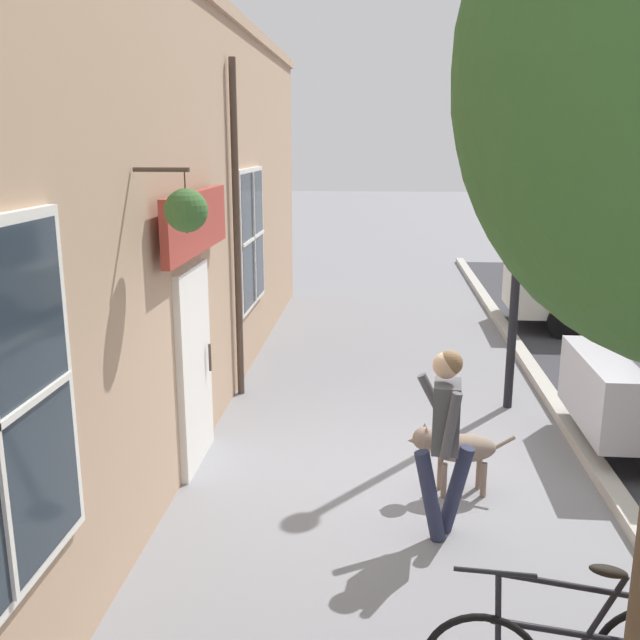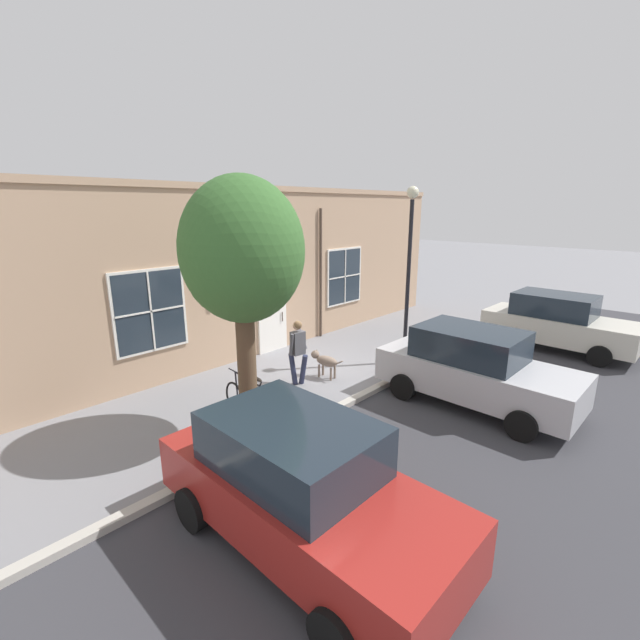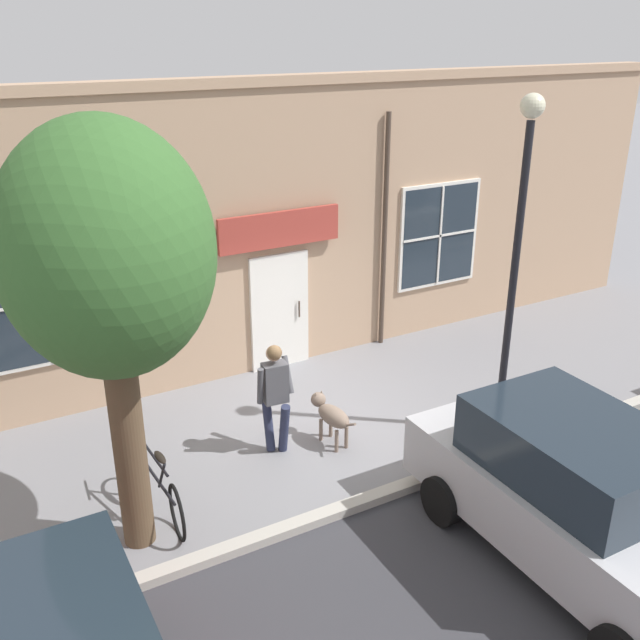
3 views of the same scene
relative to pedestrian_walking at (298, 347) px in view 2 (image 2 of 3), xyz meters
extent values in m
plane|color=gray|center=(-0.30, 0.87, -1.00)|extent=(90.00, 90.00, 0.00)
cube|color=#B2ADA3|center=(1.70, 0.87, -0.94)|extent=(0.20, 28.00, 0.12)
cube|color=#38383D|center=(6.70, 0.87, -1.00)|extent=(10.00, 28.00, 0.01)
cube|color=tan|center=(-2.65, 0.87, 1.40)|extent=(0.30, 18.00, 4.81)
cube|color=tan|center=(-2.65, 0.87, 3.88)|extent=(0.42, 18.00, 0.16)
cube|color=white|center=(-2.48, 1.29, 0.05)|extent=(0.10, 1.10, 2.10)
cube|color=#232D38|center=(-2.45, 1.29, 0.00)|extent=(0.03, 0.90, 1.90)
cylinder|color=#47382D|center=(-2.39, 1.64, 0.05)|extent=(0.03, 0.03, 0.30)
cube|color=#AD3D33|center=(-2.38, 1.29, 1.55)|extent=(0.08, 2.20, 0.60)
cylinder|color=#47382D|center=(-2.42, 3.42, 1.16)|extent=(0.09, 0.09, 4.32)
cylinder|color=#47382D|center=(-2.26, -0.17, 2.11)|extent=(0.44, 0.04, 0.04)
cylinder|color=#47382D|center=(-2.08, -0.17, 1.93)|extent=(0.01, 0.01, 0.34)
cone|color=#2D2823|center=(-2.08, -0.17, 1.71)|extent=(0.32, 0.32, 0.18)
sphere|color=#3D6B33|center=(-2.08, -0.17, 1.80)|extent=(0.34, 0.34, 0.34)
cube|color=white|center=(-2.48, -2.52, 0.95)|extent=(0.08, 1.82, 2.02)
cube|color=#232D38|center=(-2.45, -2.52, 0.95)|extent=(0.03, 1.70, 1.90)
cube|color=white|center=(-2.43, -2.52, 0.95)|extent=(0.04, 0.04, 1.90)
cube|color=white|center=(-2.43, -2.52, 0.95)|extent=(0.04, 1.70, 0.04)
cube|color=white|center=(-2.48, 4.72, 0.95)|extent=(0.08, 1.82, 2.02)
cube|color=#232D38|center=(-2.45, 4.72, 0.95)|extent=(0.03, 1.70, 1.90)
cube|color=white|center=(-2.43, 4.72, 0.95)|extent=(0.04, 0.04, 1.90)
cube|color=white|center=(-2.43, 4.72, 0.95)|extent=(0.04, 1.70, 0.04)
cylinder|color=#282D47|center=(-0.11, -0.07, -0.60)|extent=(0.31, 0.16, 0.81)
cylinder|color=#282D47|center=(0.12, 0.07, -0.60)|extent=(0.31, 0.16, 0.81)
cube|color=#4C4C51|center=(0.00, 0.00, 0.10)|extent=(0.25, 0.36, 0.59)
sphere|color=tan|center=(-0.02, 0.00, 0.54)|extent=(0.22, 0.22, 0.22)
sphere|color=brown|center=(0.01, 0.00, 0.56)|extent=(0.21, 0.21, 0.21)
cylinder|color=#4C4C51|center=(0.02, -0.23, 0.11)|extent=(0.17, 0.10, 0.57)
cylinder|color=#4C4C51|center=(-0.07, 0.24, 0.13)|extent=(0.33, 0.12, 0.52)
ellipsoid|color=#7F6B5B|center=(0.26, 0.80, -0.53)|extent=(0.67, 0.37, 0.27)
cylinder|color=#7F6B5B|center=(0.08, 0.69, -0.83)|extent=(0.06, 0.06, 0.35)
cylinder|color=#7F6B5B|center=(0.06, 0.87, -0.83)|extent=(0.06, 0.06, 0.35)
cylinder|color=#7F6B5B|center=(0.46, 0.73, -0.83)|extent=(0.06, 0.06, 0.35)
cylinder|color=#7F6B5B|center=(0.44, 0.91, -0.83)|extent=(0.06, 0.06, 0.35)
sphere|color=#7F6B5B|center=(-0.12, 0.76, -0.43)|extent=(0.22, 0.22, 0.22)
cone|color=#7F6B5B|center=(-0.23, 0.74, -0.45)|extent=(0.11, 0.10, 0.09)
cone|color=#7F6B5B|center=(-0.10, 0.71, -0.33)|extent=(0.06, 0.06, 0.07)
cone|color=#7F6B5B|center=(-0.11, 0.81, -0.33)|extent=(0.06, 0.06, 0.07)
cylinder|color=#7F6B5B|center=(0.65, 0.85, -0.48)|extent=(0.21, 0.06, 0.14)
cylinder|color=brown|center=(0.94, -2.28, 0.38)|extent=(0.37, 0.37, 2.76)
ellipsoid|color=#38662D|center=(0.94, -2.28, 2.61)|extent=(2.43, 2.19, 2.68)
sphere|color=#38662D|center=(0.78, -2.45, 2.18)|extent=(1.56, 1.56, 1.56)
torus|color=black|center=(0.07, -2.00, -0.67)|extent=(0.71, 0.10, 0.70)
torus|color=black|center=(1.10, -1.85, -0.67)|extent=(0.71, 0.10, 0.70)
cylinder|color=black|center=(0.58, -1.92, -0.47)|extent=(0.97, 0.18, 0.26)
cylinder|color=black|center=(0.76, -1.90, -0.33)|extent=(0.26, 0.07, 0.46)
cylinder|color=black|center=(0.53, -1.93, -0.15)|extent=(0.82, 0.16, 0.22)
cylinder|color=black|center=(0.14, -1.99, -0.35)|extent=(0.07, 0.05, 0.58)
cylinder|color=black|center=(0.11, -1.99, -0.05)|extent=(0.46, 0.06, 0.03)
ellipsoid|color=black|center=(0.76, -1.90, -0.07)|extent=(0.26, 0.14, 0.11)
cube|color=maroon|center=(3.90, -3.67, -0.31)|extent=(4.31, 1.80, 0.76)
cube|color=#1E2833|center=(3.68, -3.66, 0.41)|extent=(2.25, 1.57, 0.68)
cylinder|color=black|center=(5.24, -2.80, -0.69)|extent=(0.62, 0.19, 0.62)
cylinder|color=black|center=(5.22, -4.56, -0.69)|extent=(0.62, 0.19, 0.62)
cylinder|color=black|center=(2.57, -2.77, -0.69)|extent=(0.62, 0.19, 0.62)
cylinder|color=black|center=(2.56, -4.53, -0.69)|extent=(0.62, 0.19, 0.62)
cube|color=#B7B7BC|center=(3.77, 1.93, -0.31)|extent=(4.31, 1.80, 0.76)
cube|color=#1E2833|center=(3.55, 1.93, 0.41)|extent=(2.25, 1.57, 0.68)
cylinder|color=black|center=(5.11, 2.80, -0.69)|extent=(0.62, 0.19, 0.62)
cylinder|color=black|center=(5.09, 1.04, -0.69)|extent=(0.62, 0.19, 0.62)
cylinder|color=black|center=(2.44, 2.82, -0.69)|extent=(0.62, 0.19, 0.62)
cylinder|color=black|center=(2.43, 1.06, -0.69)|extent=(0.62, 0.19, 0.62)
cube|color=beige|center=(3.99, 7.52, -0.31)|extent=(4.31, 1.80, 0.76)
cube|color=#1E2833|center=(3.77, 7.53, 0.41)|extent=(2.25, 1.57, 0.68)
cylinder|color=black|center=(5.33, 8.39, -0.69)|extent=(0.62, 0.19, 0.62)
cylinder|color=black|center=(5.31, 6.63, -0.69)|extent=(0.62, 0.19, 0.62)
cylinder|color=black|center=(2.66, 8.41, -0.69)|extent=(0.62, 0.19, 0.62)
cylinder|color=black|center=(2.65, 6.65, -0.69)|extent=(0.62, 0.19, 0.62)
cylinder|color=black|center=(1.10, 3.20, 1.28)|extent=(0.11, 0.11, 4.56)
sphere|color=beige|center=(1.10, 3.20, 3.74)|extent=(0.32, 0.32, 0.32)
camera|label=1|loc=(-0.58, -5.62, 2.30)|focal=40.00mm
camera|label=2|loc=(7.33, -7.01, 3.38)|focal=24.00mm
camera|label=3|loc=(7.98, -3.76, 4.70)|focal=40.00mm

